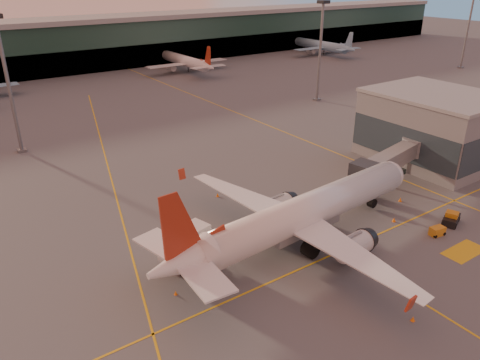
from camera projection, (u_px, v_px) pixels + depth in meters
ground at (340, 285)px, 52.73m from camera, size 600.00×600.00×0.00m
taxi_markings at (126, 172)px, 82.20m from camera, size 100.12×173.00×0.01m
terminal at (30, 48)px, 155.22m from camera, size 400.00×20.00×17.60m
gate_building at (434, 127)px, 85.43m from camera, size 18.40×22.40×12.60m
mast_west_near at (7, 75)px, 85.59m from camera, size 2.40×2.40×25.60m
mast_east_near at (321, 44)px, 121.70m from camera, size 2.40×2.40×25.60m
mast_east_far at (469, 25)px, 163.79m from camera, size 2.40×2.40×25.60m
main_airplane at (301, 215)px, 59.05m from camera, size 42.88×38.67×12.93m
jet_bridge at (394, 159)px, 76.15m from camera, size 20.00×6.83×6.24m
catering_truck at (186, 246)px, 55.12m from camera, size 6.71×4.17×4.84m
gpu_cart at (437, 231)px, 62.53m from camera, size 2.19×1.50×1.19m
pushback_tug at (451, 219)px, 65.39m from camera, size 3.84×2.94×1.75m
cone_nose at (400, 200)px, 71.79m from camera, size 0.50×0.50×0.63m
cone_tail at (176, 293)px, 51.15m from camera, size 0.38×0.38×0.49m
cone_wing_right at (413, 319)px, 47.31m from camera, size 0.44×0.44×0.55m
cone_wing_left at (218, 195)px, 73.30m from camera, size 0.47×0.47×0.59m
cone_fwd at (394, 220)px, 65.98m from camera, size 0.50×0.50×0.64m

